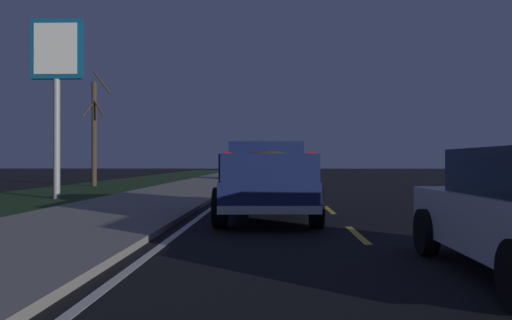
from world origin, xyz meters
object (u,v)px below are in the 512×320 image
at_px(sedan_tan, 273,170).
at_px(bare_tree_far, 94,131).
at_px(pickup_truck, 266,178).
at_px(gas_price_sign, 57,64).

height_order(sedan_tan, bare_tree_far, bare_tree_far).
height_order(pickup_truck, bare_tree_far, bare_tree_far).
relative_size(pickup_truck, bare_tree_far, 0.86).
relative_size(pickup_truck, gas_price_sign, 0.83).
relative_size(sedan_tan, bare_tree_far, 0.69).
relative_size(pickup_truck, sedan_tan, 1.24).
bearing_deg(bare_tree_far, gas_price_sign, -168.57).
height_order(pickup_truck, sedan_tan, pickup_truck).
xyz_separation_m(sedan_tan, bare_tree_far, (-7.38, 9.89, 2.29)).
relative_size(gas_price_sign, bare_tree_far, 1.03).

